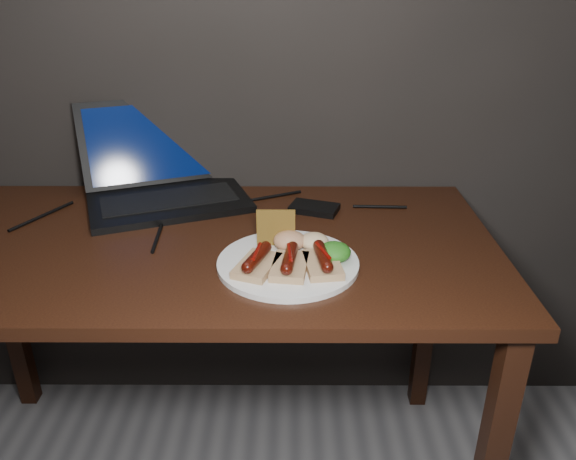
{
  "coord_description": "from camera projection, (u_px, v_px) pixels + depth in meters",
  "views": [
    {
      "loc": [
        0.22,
        0.21,
        1.33
      ],
      "look_at": [
        0.22,
        1.29,
        0.82
      ],
      "focal_mm": 35.0,
      "sensor_mm": 36.0,
      "label": 1
    }
  ],
  "objects": [
    {
      "name": "bread_sausage_right",
      "position": [
        323.0,
        261.0,
        1.15
      ],
      "size": [
        0.08,
        0.12,
        0.04
      ],
      "color": "tan",
      "rests_on": "plate"
    },
    {
      "name": "bread_sausage_center",
      "position": [
        290.0,
        263.0,
        1.15
      ],
      "size": [
        0.08,
        0.12,
        0.04
      ],
      "color": "tan",
      "rests_on": "plate"
    },
    {
      "name": "crispbread",
      "position": [
        276.0,
        228.0,
        1.24
      ],
      "size": [
        0.09,
        0.01,
        0.08
      ],
      "primitive_type": "cube",
      "color": "olive",
      "rests_on": "plate"
    },
    {
      "name": "salsa_mound",
      "position": [
        290.0,
        241.0,
        1.23
      ],
      "size": [
        0.07,
        0.07,
        0.04
      ],
      "primitive_type": "ellipsoid",
      "color": "#A72B10",
      "rests_on": "plate"
    },
    {
      "name": "laptop",
      "position": [
        164.0,
        179.0,
        1.52
      ],
      "size": [
        0.5,
        0.46,
        0.25
      ],
      "color": "black",
      "rests_on": "desk"
    },
    {
      "name": "desk_cables",
      "position": [
        204.0,
        213.0,
        1.44
      ],
      "size": [
        0.98,
        0.37,
        0.01
      ],
      "color": "black",
      "rests_on": "desk"
    },
    {
      "name": "salad_greens",
      "position": [
        334.0,
        252.0,
        1.18
      ],
      "size": [
        0.07,
        0.07,
        0.04
      ],
      "primitive_type": "ellipsoid",
      "color": "#1B6313",
      "rests_on": "plate"
    },
    {
      "name": "hard_drive",
      "position": [
        314.0,
        208.0,
        1.45
      ],
      "size": [
        0.14,
        0.11,
        0.02
      ],
      "primitive_type": "cube",
      "rotation": [
        0.0,
        0.0,
        -0.33
      ],
      "color": "black",
      "rests_on": "desk"
    },
    {
      "name": "plate",
      "position": [
        288.0,
        263.0,
        1.19
      ],
      "size": [
        0.36,
        0.36,
        0.01
      ],
      "primitive_type": "cylinder",
      "rotation": [
        0.0,
        0.0,
        0.2
      ],
      "color": "white",
      "rests_on": "desk"
    },
    {
      "name": "desk",
      "position": [
        197.0,
        273.0,
        1.34
      ],
      "size": [
        1.4,
        0.7,
        0.75
      ],
      "color": "#361C0D",
      "rests_on": "ground"
    },
    {
      "name": "coleslaw_mound",
      "position": [
        314.0,
        241.0,
        1.23
      ],
      "size": [
        0.06,
        0.06,
        0.04
      ],
      "primitive_type": "ellipsoid",
      "color": "silver",
      "rests_on": "plate"
    },
    {
      "name": "bread_sausage_left",
      "position": [
        257.0,
        262.0,
        1.15
      ],
      "size": [
        0.11,
        0.13,
        0.04
      ],
      "color": "tan",
      "rests_on": "plate"
    }
  ]
}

